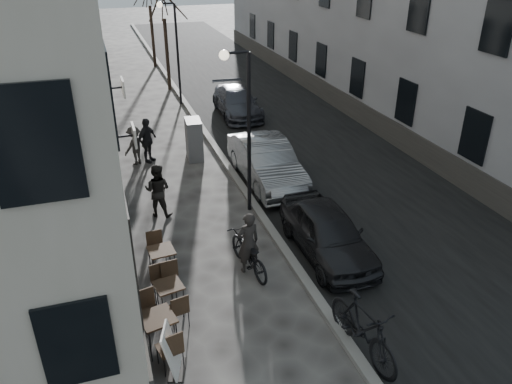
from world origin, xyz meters
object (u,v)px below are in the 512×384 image
sign_board (173,355)px  bistro_set_a (158,329)px  pedestrian_mid (135,145)px  car_mid (266,162)px  bistro_set_c (162,260)px  tree_near (163,4)px  bistro_set_b (169,295)px  streetlamp_near (243,116)px  moped (363,328)px  pedestrian_near (158,190)px  pedestrian_far (147,140)px  utility_cabinet (194,139)px  streetlamp_far (173,43)px  car_near (327,232)px  car_far (237,102)px  bicycle (248,253)px

sign_board → bistro_set_a: bearing=120.3°
pedestrian_mid → car_mid: (4.24, -3.05, 0.01)m
bistro_set_c → tree_near: bearing=74.3°
bistro_set_b → car_mid: size_ratio=0.33×
streetlamp_near → moped: 7.13m
tree_near → bistro_set_a: 20.93m
tree_near → pedestrian_near: (-2.69, -14.43, -3.80)m
bistro_set_a → bistro_set_b: (0.41, 1.12, -0.06)m
streetlamp_near → pedestrian_far: streetlamp_near is taller
sign_board → utility_cabinet: (2.66, 10.62, 0.34)m
streetlamp_far → car_near: size_ratio=1.28×
car_near → utility_cabinet: bearing=105.6°
streetlamp_far → car_far: bearing=-46.8°
streetlamp_far → bicycle: bearing=-93.2°
bistro_set_c → streetlamp_far: bearing=72.6°
bistro_set_b → pedestrian_near: bearing=73.6°
bicycle → pedestrian_far: pedestrian_far is taller
streetlamp_near → bistro_set_a: (-3.46, -5.21, -2.65)m
streetlamp_far → pedestrian_near: size_ratio=2.95×
pedestrian_far → bistro_set_b: bearing=-138.2°
sign_board → moped: size_ratio=0.49×
bistro_set_a → utility_cabinet: 10.27m
car_mid → utility_cabinet: bearing=124.1°
streetlamp_near → bistro_set_b: (-3.05, -4.08, -2.71)m
pedestrian_far → tree_near: bearing=32.2°
sign_board → car_near: bearing=49.5°
streetlamp_near → moped: size_ratio=2.24×
streetlamp_far → bistro_set_b: streetlamp_far is taller
bicycle → pedestrian_far: 8.19m
streetlamp_near → bistro_set_c: 4.82m
streetlamp_far → sign_board: size_ratio=4.60×
bistro_set_b → moped: bearing=-46.9°
bistro_set_c → car_far: car_far is taller
bistro_set_a → car_near: (4.90, 2.17, 0.17)m
bistro_set_c → pedestrian_mid: pedestrian_mid is taller
utility_cabinet → car_mid: size_ratio=0.34×
car_near → car_mid: (-0.08, 4.82, 0.09)m
sign_board → bicycle: (2.46, 2.84, 0.07)m
tree_near → bicycle: bearing=-92.9°
tree_near → moped: tree_near is taller
streetlamp_far → bistro_set_b: (-3.05, -16.08, -2.71)m
pedestrian_mid → pedestrian_far: bearing=152.5°
streetlamp_near → bicycle: size_ratio=2.57×
pedestrian_near → utility_cabinet: bearing=-88.5°
pedestrian_near → streetlamp_near: bearing=-164.8°
utility_cabinet → pedestrian_mid: size_ratio=1.05×
tree_near → bicycle: tree_near is taller
sign_board → pedestrian_mid: (0.41, 10.79, 0.31)m
sign_board → streetlamp_near: bearing=78.9°
pedestrian_mid → bistro_set_b: bearing=51.8°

